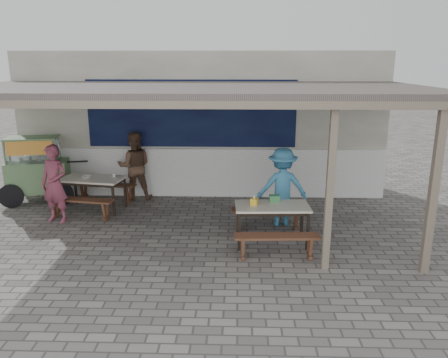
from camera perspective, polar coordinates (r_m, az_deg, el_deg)
ground at (r=8.19m, az=-4.78°, el=-8.40°), size 60.00×60.00×0.00m
back_wall at (r=11.18m, az=-2.91°, el=7.18°), size 9.00×1.28×3.50m
warung_roof at (r=8.42m, az=-4.38°, el=11.36°), size 9.00×4.21×2.81m
table_left at (r=10.17m, az=-16.78°, el=-0.29°), size 1.46×0.95×0.75m
bench_left_street at (r=9.75m, az=-18.27°, el=-3.12°), size 1.48×0.51×0.45m
bench_left_wall at (r=10.77m, az=-15.16°, el=-1.16°), size 1.48×0.51×0.45m
table_right at (r=7.96m, az=6.31°, el=-3.97°), size 1.36×0.75×0.75m
bench_right_street at (r=7.45m, az=6.87°, el=-8.11°), size 1.44×0.34×0.45m
bench_right_wall at (r=8.71m, az=5.72°, el=-4.59°), size 1.44×0.34×0.45m
vendor_cart at (r=11.17m, az=-23.28°, el=1.42°), size 1.87×1.05×1.57m
patron_street_side at (r=9.66m, az=-21.26°, el=-0.58°), size 0.68×0.53×1.63m
patron_wall_side at (r=10.71m, az=-11.60°, el=1.66°), size 0.90×0.76×1.65m
patron_right_table at (r=8.93m, az=7.59°, el=-1.01°), size 1.08×0.68×1.60m
tissue_box at (r=7.91m, az=3.96°, el=-2.96°), size 0.15×0.15×0.12m
donation_box at (r=8.12m, az=6.61°, el=-2.54°), size 0.20×0.14×0.12m
condiment_jar at (r=10.12m, az=-14.19°, el=0.51°), size 0.07×0.07×0.08m
condiment_bowl at (r=10.18m, az=-17.54°, el=0.27°), size 0.25×0.25×0.05m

